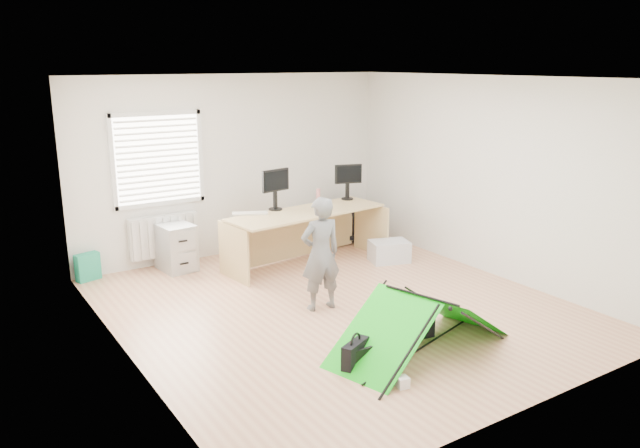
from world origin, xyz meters
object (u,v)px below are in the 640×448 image
office_chair (343,222)px  kite (420,323)px  storage_crate (389,251)px  monitor_right (347,187)px  filing_cabinet (176,247)px  thermos (318,196)px  person (321,254)px  duffel_bag (410,327)px  laptop_bag (355,355)px  desk (307,238)px  monitor_left (275,195)px

office_chair → kite: office_chair is taller
storage_crate → monitor_right: bearing=100.9°
filing_cabinet → office_chair: filing_cabinet is taller
filing_cabinet → thermos: 2.22m
monitor_right → storage_crate: 1.21m
office_chair → person: bearing=72.4°
duffel_bag → laptop_bag: bearing=-154.7°
desk → kite: 3.03m
monitor_right → storage_crate: (0.16, -0.85, -0.85)m
desk → kite: (-0.50, -2.99, -0.10)m
thermos → kite: size_ratio=0.11×
desk → office_chair: (1.19, 0.79, -0.09)m
monitor_right → duffel_bag: bearing=-94.9°
filing_cabinet → storage_crate: 3.09m
filing_cabinet → monitor_left: size_ratio=1.46×
monitor_right → person: 2.49m
desk → kite: size_ratio=1.22×
filing_cabinet → laptop_bag: filing_cabinet is taller
person → kite: bearing=105.2°
monitor_right → person: size_ratio=0.31×
storage_crate → office_chair: bearing=86.3°
monitor_right → storage_crate: size_ratio=0.76×
desk → filing_cabinet: (-1.66, 0.84, -0.07)m
desk → filing_cabinet: 1.87m
monitor_right → kite: (-1.44, -3.32, -0.70)m
monitor_right → laptop_bag: monitor_right is taller
thermos → laptop_bag: 3.76m
desk → monitor_right: size_ratio=5.60×
monitor_right → thermos: (-0.52, 0.01, -0.09)m
monitor_left → person: 1.89m
person → duffel_bag: bearing=113.8°
office_chair → kite: size_ratio=0.35×
storage_crate → desk: bearing=154.7°
thermos → office_chair: bearing=30.0°
monitor_left → duffel_bag: 3.13m
kite → laptop_bag: size_ratio=5.36×
kite → storage_crate: kite is taller
filing_cabinet → person: person is taller
monitor_left → monitor_right: monitor_left is taller
desk → monitor_right: (0.94, 0.33, 0.60)m
filing_cabinet → duffel_bag: 3.76m
desk → filing_cabinet: size_ratio=3.55×
monitor_right → monitor_left: bearing=-161.2°
monitor_left → thermos: bearing=-8.0°
storage_crate → person: bearing=-152.2°
filing_cabinet → office_chair: bearing=-7.0°
person → laptop_bag: size_ratio=3.79×
monitor_left → person: person is taller
monitor_left → person: (-0.40, -1.82, -0.33)m
desk → storage_crate: size_ratio=4.26×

